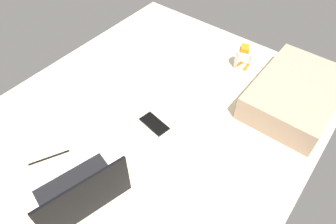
{
  "coord_description": "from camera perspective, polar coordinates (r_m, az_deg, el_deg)",
  "views": [
    {
      "loc": [
        63.15,
        63.09,
        125.98
      ],
      "look_at": [
        -9.0,
        6.73,
        24.0
      ],
      "focal_mm": 32.36,
      "sensor_mm": 36.0,
      "label": 1
    }
  ],
  "objects": [
    {
      "name": "laptop",
      "position": [
        1.21,
        -16.08,
        -14.42
      ],
      "size": [
        37.73,
        30.57,
        23.0
      ],
      "rotation": [
        0.0,
        0.0,
        -0.25
      ],
      "color": "silver",
      "rests_on": "bed_mattress"
    },
    {
      "name": "cell_phone",
      "position": [
        1.4,
        -2.61,
        -2.23
      ],
      "size": [
        9.0,
        14.93,
        0.8
      ],
      "primitive_type": "cube",
      "rotation": [
        0.0,
        0.0,
        2.98
      ],
      "color": "black",
      "rests_on": "bed_mattress"
    },
    {
      "name": "snack_cup",
      "position": [
        1.7,
        13.97,
        9.73
      ],
      "size": [
        9.69,
        9.49,
        14.02
      ],
      "color": "silver",
      "rests_on": "bed_mattress"
    },
    {
      "name": "pillow",
      "position": [
        1.57,
        22.94,
        3.11
      ],
      "size": [
        52.0,
        36.0,
        13.0
      ],
      "primitive_type": "cube",
      "color": "tan",
      "rests_on": "bed_mattress"
    },
    {
      "name": "charger_cable",
      "position": [
        1.38,
        -21.48,
        -8.0
      ],
      "size": [
        15.42,
        8.26,
        0.6
      ],
      "primitive_type": "cube",
      "rotation": [
        0.0,
        0.0,
        -0.47
      ],
      "color": "black",
      "rests_on": "bed_mattress"
    },
    {
      "name": "bed_mattress",
      "position": [
        1.47,
        -4.24,
        -4.76
      ],
      "size": [
        180.0,
        140.0,
        18.0
      ],
      "primitive_type": "cube",
      "color": "beige",
      "rests_on": "ground"
    }
  ]
}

